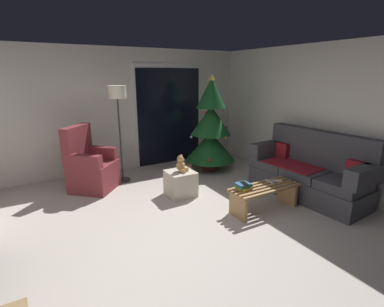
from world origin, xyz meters
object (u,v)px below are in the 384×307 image
(floor_lamp, at_px, (118,102))
(teddy_bear_honey, at_px, (181,165))
(coffee_table, at_px, (264,194))
(armchair, at_px, (91,167))
(teddy_bear_chestnut_by_tree, at_px, (189,172))
(cell_phone, at_px, (244,183))
(book_stack, at_px, (244,186))
(couch, at_px, (310,173))
(ottoman, at_px, (181,183))
(remote_silver, at_px, (270,181))
(remote_white, at_px, (277,181))
(christmas_tree, at_px, (211,129))

(floor_lamp, distance_m, teddy_bear_honey, 1.65)
(coffee_table, xyz_separation_m, teddy_bear_honey, (-0.83, 1.09, 0.29))
(armchair, height_order, teddy_bear_chestnut_by_tree, armchair)
(armchair, xyz_separation_m, floor_lamp, (0.59, 0.12, 1.10))
(teddy_bear_chestnut_by_tree, bearing_deg, cell_phone, -91.38)
(teddy_bear_honey, bearing_deg, floor_lamp, 119.41)
(book_stack, xyz_separation_m, teddy_bear_honey, (-0.48, 1.03, 0.12))
(couch, relative_size, teddy_bear_honey, 6.99)
(couch, bearing_deg, armchair, 146.13)
(book_stack, relative_size, teddy_bear_honey, 0.87)
(book_stack, bearing_deg, ottoman, 115.18)
(book_stack, bearing_deg, coffee_table, -11.00)
(armchair, height_order, ottoman, armchair)
(book_stack, xyz_separation_m, ottoman, (-0.49, 1.03, -0.22))
(coffee_table, xyz_separation_m, remote_silver, (0.18, 0.09, 0.14))
(couch, height_order, remote_silver, couch)
(remote_white, distance_m, floor_lamp, 3.04)
(coffee_table, height_order, floor_lamp, floor_lamp)
(remote_silver, bearing_deg, couch, -8.33)
(coffee_table, xyz_separation_m, remote_white, (0.30, 0.06, 0.14))
(coffee_table, distance_m, ottoman, 1.38)
(cell_phone, bearing_deg, remote_silver, 17.23)
(ottoman, distance_m, teddy_bear_honey, 0.33)
(remote_white, distance_m, teddy_bear_chestnut_by_tree, 1.82)
(armchair, distance_m, ottoman, 1.63)
(teddy_bear_chestnut_by_tree, bearing_deg, remote_white, -70.34)
(floor_lamp, height_order, teddy_bear_chestnut_by_tree, floor_lamp)
(floor_lamp, bearing_deg, cell_phone, -62.71)
(remote_silver, xyz_separation_m, teddy_bear_honey, (-1.01, 1.00, 0.15))
(remote_white, xyz_separation_m, armchair, (-2.37, 2.08, 0.01))
(coffee_table, distance_m, remote_white, 0.33)
(couch, relative_size, coffee_table, 1.81)
(teddy_bear_chestnut_by_tree, bearing_deg, christmas_tree, 19.96)
(ottoman, bearing_deg, remote_white, -42.62)
(coffee_table, relative_size, floor_lamp, 0.62)
(cell_phone, relative_size, ottoman, 0.33)
(armchair, relative_size, teddy_bear_honey, 3.96)
(couch, distance_m, remote_white, 0.75)
(book_stack, height_order, ottoman, book_stack)
(couch, xyz_separation_m, ottoman, (-1.88, 1.06, -0.19))
(coffee_table, relative_size, remote_silver, 7.05)
(book_stack, height_order, teddy_bear_honey, teddy_bear_honey)
(couch, xyz_separation_m, cell_phone, (-1.39, 0.01, 0.08))
(coffee_table, distance_m, floor_lamp, 2.98)
(remote_silver, bearing_deg, christmas_tree, 79.78)
(floor_lamp, bearing_deg, armchair, -168.54)
(teddy_bear_honey, bearing_deg, teddy_bear_chestnut_by_tree, 51.84)
(remote_silver, relative_size, ottoman, 0.35)
(christmas_tree, bearing_deg, remote_silver, -94.85)
(coffee_table, bearing_deg, remote_silver, 26.46)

